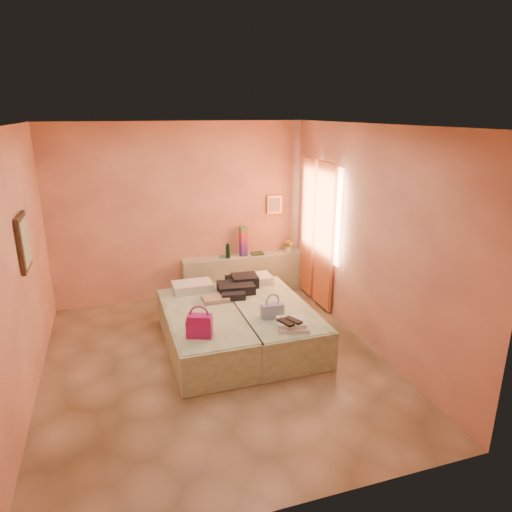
{
  "coord_description": "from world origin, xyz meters",
  "views": [
    {
      "loc": [
        -1.03,
        -4.82,
        2.94
      ],
      "look_at": [
        0.79,
        0.85,
        1.04
      ],
      "focal_mm": 32.0,
      "sensor_mm": 36.0,
      "label": 1
    }
  ],
  "objects_px": {
    "flower_vase": "(289,245)",
    "blue_handbag": "(272,311)",
    "headboard_ledge": "(244,274)",
    "magenta_handbag": "(199,325)",
    "bed_left": "(205,331)",
    "towel_stack": "(293,325)",
    "green_book": "(257,254)",
    "water_bottle": "(228,251)",
    "bed_right": "(271,321)"
  },
  "relations": [
    {
      "from": "bed_right",
      "to": "flower_vase",
      "type": "height_order",
      "value": "flower_vase"
    },
    {
      "from": "headboard_ledge",
      "to": "bed_left",
      "type": "bearing_deg",
      "value": -121.05
    },
    {
      "from": "water_bottle",
      "to": "magenta_handbag",
      "type": "distance_m",
      "value": 2.42
    },
    {
      "from": "headboard_ledge",
      "to": "magenta_handbag",
      "type": "bearing_deg",
      "value": -117.43
    },
    {
      "from": "flower_vase",
      "to": "water_bottle",
      "type": "bearing_deg",
      "value": -177.12
    },
    {
      "from": "magenta_handbag",
      "to": "blue_handbag",
      "type": "bearing_deg",
      "value": 33.39
    },
    {
      "from": "bed_right",
      "to": "green_book",
      "type": "height_order",
      "value": "green_book"
    },
    {
      "from": "headboard_ledge",
      "to": "water_bottle",
      "type": "bearing_deg",
      "value": -168.32
    },
    {
      "from": "bed_right",
      "to": "green_book",
      "type": "xyz_separation_m",
      "value": [
        0.36,
        1.68,
        0.42
      ]
    },
    {
      "from": "flower_vase",
      "to": "blue_handbag",
      "type": "xyz_separation_m",
      "value": [
        -1.05,
        -2.08,
        -0.18
      ]
    },
    {
      "from": "bed_left",
      "to": "blue_handbag",
      "type": "distance_m",
      "value": 0.93
    },
    {
      "from": "bed_left",
      "to": "bed_right",
      "type": "height_order",
      "value": "same"
    },
    {
      "from": "bed_left",
      "to": "flower_vase",
      "type": "height_order",
      "value": "flower_vase"
    },
    {
      "from": "flower_vase",
      "to": "blue_handbag",
      "type": "bearing_deg",
      "value": -116.68
    },
    {
      "from": "towel_stack",
      "to": "water_bottle",
      "type": "bearing_deg",
      "value": 94.25
    },
    {
      "from": "flower_vase",
      "to": "bed_left",
      "type": "bearing_deg",
      "value": -137.13
    },
    {
      "from": "green_book",
      "to": "towel_stack",
      "type": "relative_size",
      "value": 0.57
    },
    {
      "from": "bed_right",
      "to": "magenta_handbag",
      "type": "bearing_deg",
      "value": -151.43
    },
    {
      "from": "green_book",
      "to": "towel_stack",
      "type": "xyz_separation_m",
      "value": [
        -0.34,
        -2.42,
        -0.12
      ]
    },
    {
      "from": "headboard_ledge",
      "to": "magenta_handbag",
      "type": "height_order",
      "value": "magenta_handbag"
    },
    {
      "from": "blue_handbag",
      "to": "magenta_handbag",
      "type": "bearing_deg",
      "value": -165.62
    },
    {
      "from": "headboard_ledge",
      "to": "bed_left",
      "type": "relative_size",
      "value": 1.02
    },
    {
      "from": "bed_left",
      "to": "towel_stack",
      "type": "relative_size",
      "value": 5.71
    },
    {
      "from": "bed_left",
      "to": "water_bottle",
      "type": "bearing_deg",
      "value": 65.16
    },
    {
      "from": "flower_vase",
      "to": "magenta_handbag",
      "type": "bearing_deg",
      "value": -131.04
    },
    {
      "from": "blue_handbag",
      "to": "towel_stack",
      "type": "xyz_separation_m",
      "value": [
        0.14,
        -0.36,
        -0.04
      ]
    },
    {
      "from": "water_bottle",
      "to": "green_book",
      "type": "bearing_deg",
      "value": 4.62
    },
    {
      "from": "headboard_ledge",
      "to": "magenta_handbag",
      "type": "relative_size",
      "value": 7.17
    },
    {
      "from": "bed_left",
      "to": "bed_right",
      "type": "relative_size",
      "value": 1.0
    },
    {
      "from": "headboard_ledge",
      "to": "water_bottle",
      "type": "distance_m",
      "value": 0.53
    },
    {
      "from": "flower_vase",
      "to": "magenta_handbag",
      "type": "relative_size",
      "value": 0.8
    },
    {
      "from": "blue_handbag",
      "to": "towel_stack",
      "type": "bearing_deg",
      "value": -67.43
    },
    {
      "from": "headboard_ledge",
      "to": "towel_stack",
      "type": "bearing_deg",
      "value": -92.51
    },
    {
      "from": "bed_left",
      "to": "water_bottle",
      "type": "relative_size",
      "value": 8.44
    },
    {
      "from": "green_book",
      "to": "magenta_handbag",
      "type": "bearing_deg",
      "value": -120.72
    },
    {
      "from": "magenta_handbag",
      "to": "towel_stack",
      "type": "distance_m",
      "value": 1.1
    },
    {
      "from": "water_bottle",
      "to": "green_book",
      "type": "relative_size",
      "value": 1.19
    },
    {
      "from": "bed_right",
      "to": "green_book",
      "type": "relative_size",
      "value": 10.06
    },
    {
      "from": "bed_right",
      "to": "blue_handbag",
      "type": "bearing_deg",
      "value": -107.75
    },
    {
      "from": "magenta_handbag",
      "to": "blue_handbag",
      "type": "xyz_separation_m",
      "value": [
        0.95,
        0.21,
        -0.05
      ]
    },
    {
      "from": "headboard_ledge",
      "to": "flower_vase",
      "type": "height_order",
      "value": "flower_vase"
    },
    {
      "from": "bed_right",
      "to": "flower_vase",
      "type": "relative_size",
      "value": 8.73
    },
    {
      "from": "water_bottle",
      "to": "towel_stack",
      "type": "bearing_deg",
      "value": -85.75
    },
    {
      "from": "bed_right",
      "to": "bed_left",
      "type": "bearing_deg",
      "value": 179.41
    },
    {
      "from": "magenta_handbag",
      "to": "towel_stack",
      "type": "height_order",
      "value": "magenta_handbag"
    },
    {
      "from": "bed_right",
      "to": "magenta_handbag",
      "type": "distance_m",
      "value": 1.28
    },
    {
      "from": "bed_right",
      "to": "water_bottle",
      "type": "xyz_separation_m",
      "value": [
        -0.16,
        1.64,
        0.52
      ]
    },
    {
      "from": "flower_vase",
      "to": "green_book",
      "type": "bearing_deg",
      "value": -178.72
    },
    {
      "from": "bed_left",
      "to": "green_book",
      "type": "xyz_separation_m",
      "value": [
        1.26,
        1.68,
        0.42
      ]
    },
    {
      "from": "bed_left",
      "to": "towel_stack",
      "type": "xyz_separation_m",
      "value": [
        0.92,
        -0.74,
        0.3
      ]
    }
  ]
}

